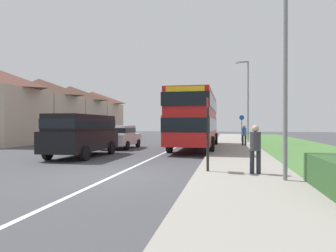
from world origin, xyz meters
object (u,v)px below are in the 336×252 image
pedestrian_walking_away (244,134)px  street_lamp_near (281,37)px  street_lamp_mid (247,96)px  cycle_route_sign (242,127)px  double_decker_bus (195,118)px  parked_van_black (82,132)px  bus_stop_sign (208,129)px  pedestrian_at_stop (255,147)px  parked_car_white (120,136)px

pedestrian_walking_away → street_lamp_near: (0.21, -14.07, 3.16)m
pedestrian_walking_away → street_lamp_mid: bearing=83.4°
cycle_route_sign → street_lamp_mid: street_lamp_mid is taller
double_decker_bus → street_lamp_near: street_lamp_near is taller
parked_van_black → street_lamp_mid: bearing=53.8°
parked_van_black → bus_stop_sign: size_ratio=1.99×
parked_van_black → cycle_route_sign: size_ratio=2.05×
street_lamp_mid → cycle_route_sign: bearing=107.5°
parked_van_black → street_lamp_near: street_lamp_near is taller
double_decker_bus → bus_stop_sign: size_ratio=4.05×
double_decker_bus → pedestrian_at_stop: (2.99, -10.46, -1.17)m
double_decker_bus → pedestrian_walking_away: bearing=38.0°
parked_car_white → street_lamp_near: 14.24m
double_decker_bus → bus_stop_sign: bearing=-81.8°
double_decker_bus → parked_car_white: double_decker_bus is taller
parked_van_black → street_lamp_near: size_ratio=0.72×
parked_van_black → street_lamp_mid: (9.09, 12.40, 2.83)m
parked_car_white → street_lamp_mid: street_lamp_mid is taller
pedestrian_at_stop → bus_stop_sign: bearing=171.1°
pedestrian_at_stop → pedestrian_walking_away: 13.11m
pedestrian_at_stop → cycle_route_sign: size_ratio=0.66×
cycle_route_sign → street_lamp_near: street_lamp_near is taller
double_decker_bus → parked_car_white: size_ratio=2.66×
pedestrian_walking_away → cycle_route_sign: bearing=89.2°
double_decker_bus → cycle_route_sign: double_decker_bus is taller
pedestrian_at_stop → street_lamp_mid: street_lamp_mid is taller
parked_van_black → pedestrian_at_stop: 9.40m
double_decker_bus → parked_car_white: bearing=-172.4°
pedestrian_walking_away → parked_car_white: bearing=-158.7°
cycle_route_sign → bus_stop_sign: bearing=-96.4°
double_decker_bus → pedestrian_at_stop: size_ratio=6.31×
parked_van_black → street_lamp_mid: street_lamp_mid is taller
parked_car_white → street_lamp_near: (8.76, -10.74, 3.25)m
street_lamp_mid → bus_stop_sign: bearing=-98.0°
pedestrian_walking_away → cycle_route_sign: (0.07, 4.94, 0.45)m
pedestrian_at_stop → cycle_route_sign: 18.05m
parked_car_white → pedestrian_walking_away: size_ratio=2.37×
parked_car_white → cycle_route_sign: cycle_route_sign is taller
street_lamp_near → street_lamp_mid: bearing=89.3°
bus_stop_sign → street_lamp_near: (2.13, -1.21, 2.60)m
double_decker_bus → bus_stop_sign: 10.34m
parked_car_white → double_decker_bus: bearing=7.6°
double_decker_bus → parked_van_black: double_decker_bus is taller
parked_car_white → pedestrian_at_stop: size_ratio=2.37×
bus_stop_sign → cycle_route_sign: bus_stop_sign is taller
parked_van_black → pedestrian_at_stop: size_ratio=3.09×
parked_car_white → cycle_route_sign: bearing=43.8°
pedestrian_at_stop → street_lamp_near: 3.36m
pedestrian_at_stop → pedestrian_walking_away: (0.40, 13.10, 0.00)m
bus_stop_sign → street_lamp_near: street_lamp_near is taller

